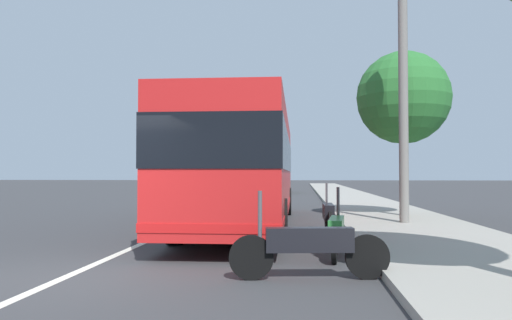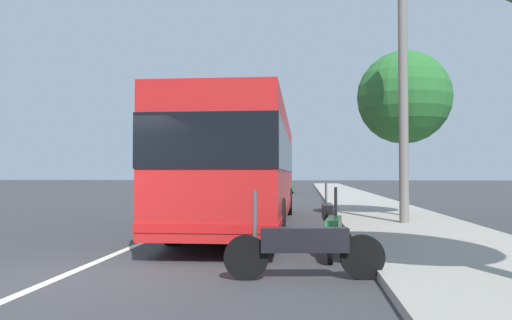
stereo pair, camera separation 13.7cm
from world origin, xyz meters
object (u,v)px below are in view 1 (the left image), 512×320
Objects in this scene: motorcycle_mid_row at (337,231)px; car_far_distant at (278,184)px; motorcycle_far_end at (328,215)px; utility_pole at (403,113)px; car_oncoming at (242,183)px; coach_bus at (246,165)px; roadside_tree_mid_block at (403,98)px; motorcycle_by_tree at (309,246)px.

car_far_distant is (30.14, 2.53, 0.24)m from motorcycle_mid_row.
car_far_distant is (26.81, 2.55, 0.22)m from motorcycle_far_end.
car_oncoming is at bearing 15.96° from utility_pole.
coach_bus is 2.22× the size of roadside_tree_mid_block.
roadside_tree_mid_block is at bearing -32.98° from motorcycle_far_end.
motorcycle_far_end is 0.50× the size of car_far_distant.
coach_bus is 3.14m from motorcycle_far_end.
utility_pole is (5.05, -2.24, 2.78)m from motorcycle_mid_row.
motorcycle_far_end is at bearing 127.72° from utility_pole.
car_far_distant is (25.07, 0.28, -1.06)m from coach_bus.
roadside_tree_mid_block is (-25.51, -8.51, 3.36)m from car_oncoming.
motorcycle_mid_row is at bearing 156.03° from utility_pole.
coach_bus is 28.22m from car_oncoming.
utility_pole is (7.14, -2.78, 2.76)m from motorcycle_by_tree.
motorcycle_mid_row is at bearing -177.27° from car_far_distant.
motorcycle_far_end is at bearing 13.81° from car_oncoming.
utility_pole reaches higher than car_oncoming.
motorcycle_by_tree reaches higher than motorcycle_mid_row.
motorcycle_mid_row is at bearing 160.00° from roadside_tree_mid_block.
roadside_tree_mid_block reaches higher than car_far_distant.
utility_pole is at bearing 168.65° from roadside_tree_mid_block.
roadside_tree_mid_block reaches higher than car_oncoming.
utility_pole is (-25.09, -4.77, 2.54)m from car_far_distant.
motorcycle_by_tree is 32.29m from car_far_distant.
car_far_distant is 1.05× the size of car_oncoming.
coach_bus is at bearing 178.57° from car_far_distant.
utility_pole is (-28.00, -8.01, 2.56)m from car_oncoming.
motorcycle_by_tree is at bearing 11.25° from car_oncoming.
motorcycle_far_end is 30.28m from car_oncoming.
coach_bus is at bearing 52.53° from motorcycle_far_end.
motorcycle_mid_row is at bearing -111.25° from motorcycle_by_tree.
roadside_tree_mid_block is at bearing -115.59° from motorcycle_by_tree.
roadside_tree_mid_block is (2.47, -5.00, 2.28)m from coach_bus.
motorcycle_mid_row is 0.34× the size of utility_pole.
coach_bus reaches higher than car_far_distant.
utility_pole reaches higher than motorcycle_far_end.
motorcycle_far_end is 26.93m from car_far_distant.
motorcycle_by_tree is 1.05× the size of motorcycle_mid_row.
motorcycle_by_tree is (-7.16, -1.71, -1.28)m from coach_bus.
roadside_tree_mid_block is 0.86× the size of utility_pole.
car_oncoming is 29.24m from utility_pole.
car_oncoming is at bearing 6.54° from coach_bus.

